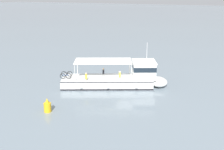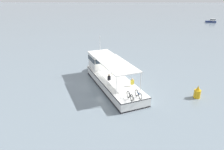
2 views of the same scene
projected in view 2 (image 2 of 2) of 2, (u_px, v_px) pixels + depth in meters
ground_plane at (107, 80)px, 25.84m from camera, size 400.00×400.00×0.00m
ferry_main at (109, 75)px, 24.73m from camera, size 12.84×8.10×5.32m
motorboat_far_right at (211, 21)px, 73.67m from camera, size 2.00×3.79×1.26m
channel_buoy at (197, 93)px, 21.32m from camera, size 0.70×0.70×1.40m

